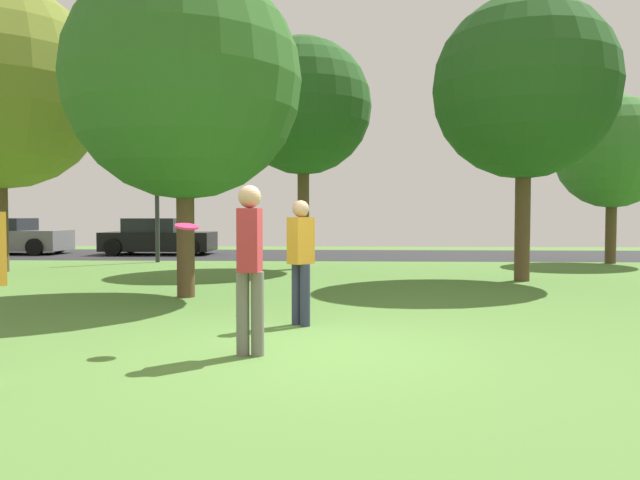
{
  "coord_description": "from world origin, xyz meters",
  "views": [
    {
      "loc": [
        0.4,
        -6.65,
        1.5
      ],
      "look_at": [
        0.0,
        2.53,
        1.12
      ],
      "focal_mm": 33.56,
      "sensor_mm": 36.0,
      "label": 1
    }
  ],
  "objects_px": {
    "street_lamp_post": "(157,192)",
    "parked_car_black": "(158,238)",
    "oak_tree_center": "(524,88)",
    "birch_tree_lone": "(303,107)",
    "parked_car_grey": "(5,237)",
    "oak_tree_right": "(0,86)",
    "person_thrower": "(301,256)",
    "oak_tree_left": "(612,152)",
    "person_bystander": "(250,260)",
    "frisbee_disc": "(187,226)",
    "maple_tree_near": "(184,82)"
  },
  "relations": [
    {
      "from": "oak_tree_center",
      "to": "birch_tree_lone",
      "type": "relative_size",
      "value": 1.0
    },
    {
      "from": "oak_tree_center",
      "to": "person_bystander",
      "type": "relative_size",
      "value": 3.54
    },
    {
      "from": "person_bystander",
      "to": "oak_tree_right",
      "type": "bearing_deg",
      "value": 43.56
    },
    {
      "from": "oak_tree_right",
      "to": "maple_tree_near",
      "type": "height_order",
      "value": "oak_tree_right"
    },
    {
      "from": "frisbee_disc",
      "to": "parked_car_black",
      "type": "height_order",
      "value": "frisbee_disc"
    },
    {
      "from": "oak_tree_right",
      "to": "person_thrower",
      "type": "distance_m",
      "value": 11.98
    },
    {
      "from": "frisbee_disc",
      "to": "birch_tree_lone",
      "type": "bearing_deg",
      "value": 86.52
    },
    {
      "from": "parked_car_black",
      "to": "maple_tree_near",
      "type": "bearing_deg",
      "value": -70.06
    },
    {
      "from": "parked_car_black",
      "to": "street_lamp_post",
      "type": "distance_m",
      "value": 4.22
    },
    {
      "from": "birch_tree_lone",
      "to": "frisbee_disc",
      "type": "bearing_deg",
      "value": -93.48
    },
    {
      "from": "oak_tree_center",
      "to": "person_bystander",
      "type": "bearing_deg",
      "value": -123.87
    },
    {
      "from": "oak_tree_right",
      "to": "person_thrower",
      "type": "xyz_separation_m",
      "value": [
        8.52,
        -7.44,
        -3.96
      ]
    },
    {
      "from": "street_lamp_post",
      "to": "person_bystander",
      "type": "bearing_deg",
      "value": -68.24
    },
    {
      "from": "parked_car_grey",
      "to": "oak_tree_center",
      "type": "bearing_deg",
      "value": -27.01
    },
    {
      "from": "frisbee_disc",
      "to": "parked_car_grey",
      "type": "height_order",
      "value": "frisbee_disc"
    },
    {
      "from": "maple_tree_near",
      "to": "oak_tree_right",
      "type": "bearing_deg",
      "value": 142.89
    },
    {
      "from": "birch_tree_lone",
      "to": "oak_tree_right",
      "type": "relative_size",
      "value": 0.84
    },
    {
      "from": "oak_tree_left",
      "to": "parked_car_grey",
      "type": "relative_size",
      "value": 1.14
    },
    {
      "from": "oak_tree_center",
      "to": "maple_tree_near",
      "type": "height_order",
      "value": "oak_tree_center"
    },
    {
      "from": "birch_tree_lone",
      "to": "person_bystander",
      "type": "relative_size",
      "value": 3.53
    },
    {
      "from": "person_bystander",
      "to": "street_lamp_post",
      "type": "distance_m",
      "value": 13.57
    },
    {
      "from": "person_bystander",
      "to": "oak_tree_left",
      "type": "bearing_deg",
      "value": -33.98
    },
    {
      "from": "oak_tree_right",
      "to": "maple_tree_near",
      "type": "xyz_separation_m",
      "value": [
        6.19,
        -4.68,
        -0.98
      ]
    },
    {
      "from": "oak_tree_center",
      "to": "person_thrower",
      "type": "bearing_deg",
      "value": -128.88
    },
    {
      "from": "street_lamp_post",
      "to": "parked_car_black",
      "type": "bearing_deg",
      "value": 107.49
    },
    {
      "from": "oak_tree_left",
      "to": "oak_tree_right",
      "type": "xyz_separation_m",
      "value": [
        -17.39,
        -3.5,
        1.44
      ]
    },
    {
      "from": "parked_car_black",
      "to": "oak_tree_center",
      "type": "bearing_deg",
      "value": -37.97
    },
    {
      "from": "maple_tree_near",
      "to": "parked_car_grey",
      "type": "distance_m",
      "value": 15.98
    },
    {
      "from": "frisbee_disc",
      "to": "street_lamp_post",
      "type": "bearing_deg",
      "value": 109.18
    },
    {
      "from": "oak_tree_left",
      "to": "parked_car_grey",
      "type": "distance_m",
      "value": 21.96
    },
    {
      "from": "person_bystander",
      "to": "parked_car_black",
      "type": "height_order",
      "value": "person_bystander"
    },
    {
      "from": "person_thrower",
      "to": "oak_tree_center",
      "type": "bearing_deg",
      "value": -177.77
    },
    {
      "from": "frisbee_disc",
      "to": "street_lamp_post",
      "type": "xyz_separation_m",
      "value": [
        -4.23,
        12.15,
        0.88
      ]
    },
    {
      "from": "parked_car_black",
      "to": "street_lamp_post",
      "type": "bearing_deg",
      "value": -72.51
    },
    {
      "from": "oak_tree_right",
      "to": "person_bystander",
      "type": "xyz_separation_m",
      "value": [
        8.11,
        -9.2,
        -3.88
      ]
    },
    {
      "from": "parked_car_grey",
      "to": "maple_tree_near",
      "type": "bearing_deg",
      "value": -48.9
    },
    {
      "from": "person_thrower",
      "to": "parked_car_grey",
      "type": "height_order",
      "value": "person_thrower"
    },
    {
      "from": "parked_car_grey",
      "to": "street_lamp_post",
      "type": "distance_m",
      "value": 8.27
    },
    {
      "from": "birch_tree_lone",
      "to": "parked_car_black",
      "type": "xyz_separation_m",
      "value": [
        -6.01,
        5.87,
        -3.88
      ]
    },
    {
      "from": "person_thrower",
      "to": "person_bystander",
      "type": "relative_size",
      "value": 0.94
    },
    {
      "from": "oak_tree_left",
      "to": "person_bystander",
      "type": "bearing_deg",
      "value": -126.15
    },
    {
      "from": "street_lamp_post",
      "to": "oak_tree_right",
      "type": "bearing_deg",
      "value": -132.79
    },
    {
      "from": "maple_tree_near",
      "to": "street_lamp_post",
      "type": "height_order",
      "value": "maple_tree_near"
    },
    {
      "from": "maple_tree_near",
      "to": "oak_tree_left",
      "type": "bearing_deg",
      "value": 36.16
    },
    {
      "from": "oak_tree_center",
      "to": "frisbee_disc",
      "type": "height_order",
      "value": "oak_tree_center"
    },
    {
      "from": "oak_tree_center",
      "to": "parked_car_black",
      "type": "xyz_separation_m",
      "value": [
        -11.23,
        8.76,
        -3.74
      ]
    },
    {
      "from": "maple_tree_near",
      "to": "oak_tree_center",
      "type": "bearing_deg",
      "value": 23.28
    },
    {
      "from": "oak_tree_center",
      "to": "birch_tree_lone",
      "type": "distance_m",
      "value": 5.97
    },
    {
      "from": "person_bystander",
      "to": "parked_car_grey",
      "type": "distance_m",
      "value": 20.37
    },
    {
      "from": "birch_tree_lone",
      "to": "oak_tree_center",
      "type": "bearing_deg",
      "value": -29.0
    }
  ]
}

